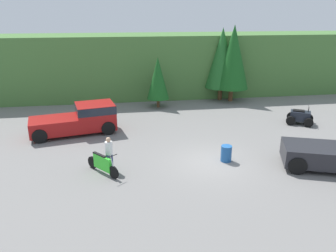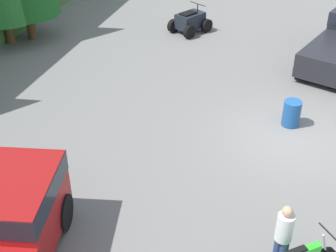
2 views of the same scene
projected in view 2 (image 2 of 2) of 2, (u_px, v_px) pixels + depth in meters
ground_plane at (289, 138)px, 14.86m from camera, size 80.00×80.00×0.00m
quad_atv at (190, 22)px, 22.33m from camera, size 2.22×2.03×1.29m
rider_person at (283, 236)px, 9.99m from camera, size 0.52×0.52×1.79m
steel_barrel at (292, 113)px, 15.31m from camera, size 0.58×0.58×0.88m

